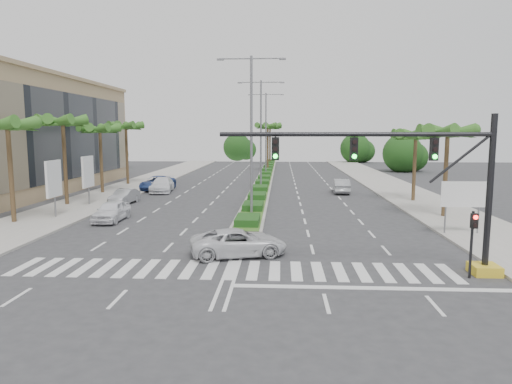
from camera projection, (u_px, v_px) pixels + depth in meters
The scene contains 28 objects.
ground at pixel (232, 270), 21.30m from camera, with size 160.00×160.00×0.00m, color #333335.
footpath_right at pixel (427, 204), 40.25m from camera, with size 6.00×120.00×0.15m, color gray.
footpath_left at pixel (91, 202), 41.92m from camera, with size 6.00×120.00×0.15m, color gray.
median at pixel (266, 176), 65.83m from camera, with size 2.20×75.00×0.20m, color gray.
median_grass at pixel (266, 175), 65.82m from camera, with size 1.80×75.00×0.04m, color #385F20.
building at pixel (11, 136), 47.69m from camera, with size 12.00×36.00×12.00m, color tan.
signal_gantry at pixel (438, 198), 20.34m from camera, with size 12.60×1.20×7.20m.
pedestrian_signal at pixel (473, 233), 19.78m from camera, with size 0.28×0.36×3.00m.
direction_sign at pixel (463, 197), 28.15m from camera, with size 2.70×0.11×3.40m.
billboard_near at pixel (54, 179), 33.59m from camera, with size 0.18×2.10×4.35m.
billboard_far at pixel (88, 172), 39.53m from camera, with size 0.18×2.10×4.35m.
palm_left_near at pixel (8, 128), 31.24m from camera, with size 4.57×4.68×7.55m.
palm_left_mid at pixel (63, 124), 39.11m from camera, with size 4.57×4.68×7.95m.
palm_left_far at pixel (100, 131), 47.10m from camera, with size 4.57×4.68×7.35m.
palm_left_end at pixel (126, 128), 54.97m from camera, with size 4.57×4.68×7.75m.
palm_right_near at pixel (448, 135), 33.55m from camera, with size 4.57×4.68×7.05m.
palm_right_far at pixel (416, 138), 41.51m from camera, with size 4.57×4.68×6.75m.
palm_median_a at pixel (268, 128), 74.82m from camera, with size 4.57×4.68×8.05m.
palm_median_b at pixel (270, 128), 89.67m from camera, with size 4.57×4.68×8.05m.
streetlight_near at pixel (251, 127), 34.27m from camera, with size 5.10×0.25×12.00m.
streetlight_mid at pixel (261, 129), 50.11m from camera, with size 5.10×0.25×12.00m.
streetlight_far at pixel (266, 130), 65.95m from camera, with size 5.10×0.25×12.00m.
car_parked_a at pixel (112, 211), 32.99m from camera, with size 1.75×4.36×1.48m, color white.
car_parked_b at pixel (124, 197), 40.90m from camera, with size 1.41×4.06×1.34m, color #A3A4A8.
car_parked_c at pixel (158, 183), 50.82m from camera, with size 2.59×5.62×1.56m, color #2E478C.
car_parked_d at pixel (162, 185), 49.09m from camera, with size 2.19×5.38×1.56m, color white.
car_crossing at pixel (239, 242), 23.70m from camera, with size 2.32×5.04×1.40m, color silver.
car_right at pixel (341, 186), 48.35m from camera, with size 1.60×4.58×1.51m, color #B0B1B5.
Camera 1 is at (2.27, -20.55, 6.38)m, focal length 32.00 mm.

